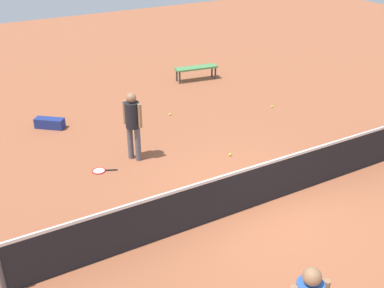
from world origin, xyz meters
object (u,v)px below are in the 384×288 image
object	(u,v)px
tennis_ball_by_net	(170,114)
tennis_ball_near_player	(230,155)
tennis_ball_baseline	(272,107)
equipment_bag	(49,123)
tennis_racket_near_player	(100,171)
courtside_bench	(196,69)
player_near_side	(133,121)
tennis_ball_midcourt	(132,134)

from	to	relation	value
tennis_ball_by_net	tennis_ball_near_player	bearing A→B (deg)	92.57
tennis_ball_baseline	equipment_bag	bearing A→B (deg)	-17.08
tennis_racket_near_player	courtside_bench	bearing A→B (deg)	-139.48
tennis_racket_near_player	equipment_bag	size ratio (longest dim) A/B	0.76
player_near_side	equipment_bag	bearing A→B (deg)	-64.33
tennis_racket_near_player	equipment_bag	world-z (taller)	equipment_bag
player_near_side	tennis_ball_near_player	distance (m)	2.52
player_near_side	equipment_bag	world-z (taller)	player_near_side
tennis_ball_near_player	equipment_bag	size ratio (longest dim) A/B	0.08
tennis_racket_near_player	tennis_ball_midcourt	world-z (taller)	tennis_ball_midcourt
player_near_side	tennis_racket_near_player	distance (m)	1.38
tennis_ball_baseline	tennis_ball_near_player	bearing A→B (deg)	34.19
tennis_ball_baseline	courtside_bench	world-z (taller)	courtside_bench
tennis_racket_near_player	courtside_bench	xyz separation A→B (m)	(-5.12, -4.37, 0.40)
tennis_ball_near_player	equipment_bag	xyz separation A→B (m)	(3.44, -3.84, 0.11)
tennis_ball_baseline	courtside_bench	bearing A→B (deg)	-77.54
tennis_ball_near_player	tennis_ball_baseline	distance (m)	3.41
player_near_side	tennis_racket_near_player	size ratio (longest dim) A/B	2.82
tennis_ball_near_player	tennis_ball_baseline	size ratio (longest dim) A/B	1.00
tennis_racket_near_player	tennis_ball_by_net	size ratio (longest dim) A/B	9.12
tennis_ball_by_net	tennis_racket_near_player	bearing A→B (deg)	35.65
tennis_ball_baseline	courtside_bench	xyz separation A→B (m)	(0.74, -3.33, 0.38)
tennis_racket_near_player	tennis_ball_baseline	xyz separation A→B (m)	(-5.85, -1.04, 0.02)
player_near_side	tennis_ball_near_player	bearing A→B (deg)	153.87
player_near_side	tennis_ball_midcourt	distance (m)	1.67
courtside_bench	tennis_ball_near_player	bearing A→B (deg)	68.30
tennis_ball_near_player	tennis_ball_midcourt	xyz separation A→B (m)	(1.63, -2.30, 0.00)
tennis_ball_near_player	tennis_ball_midcourt	size ratio (longest dim) A/B	1.00
tennis_ball_near_player	equipment_bag	bearing A→B (deg)	-48.17
tennis_racket_near_player	tennis_ball_near_player	bearing A→B (deg)	163.86
tennis_ball_baseline	tennis_racket_near_player	bearing A→B (deg)	10.10
tennis_ball_near_player	equipment_bag	distance (m)	5.16
player_near_side	tennis_ball_baseline	xyz separation A→B (m)	(-4.91, -0.90, -0.98)
tennis_racket_near_player	equipment_bag	distance (m)	3.00
tennis_ball_by_net	tennis_ball_baseline	xyz separation A→B (m)	(-2.96, 1.03, 0.00)
tennis_ball_midcourt	tennis_ball_baseline	xyz separation A→B (m)	(-4.45, 0.38, 0.00)
tennis_ball_baseline	equipment_bag	distance (m)	6.55
courtside_bench	equipment_bag	xyz separation A→B (m)	(5.53, 1.41, -0.28)
tennis_racket_near_player	tennis_ball_baseline	distance (m)	5.94
tennis_ball_midcourt	tennis_racket_near_player	bearing A→B (deg)	45.56
tennis_ball_midcourt	equipment_bag	distance (m)	2.38
tennis_ball_by_net	tennis_ball_baseline	bearing A→B (deg)	160.71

